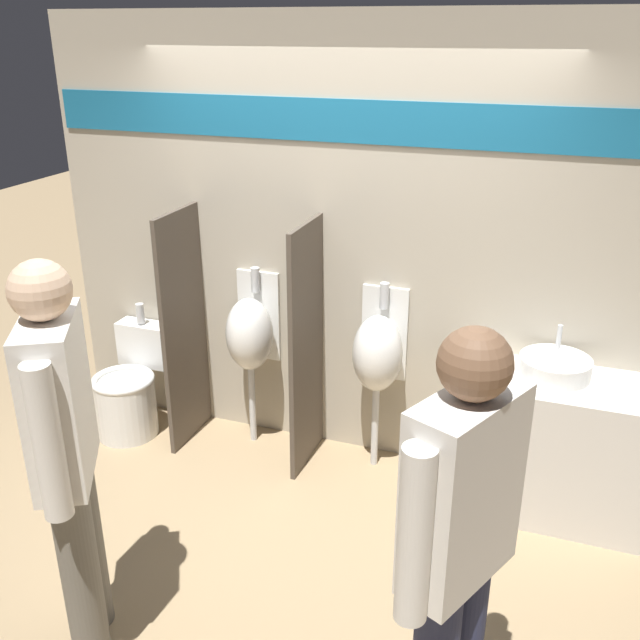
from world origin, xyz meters
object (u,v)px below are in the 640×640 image
object	(u,v)px
toilet	(130,392)
urinal_near_counter	(250,334)
urinal_far	(378,353)
sink_basin	(555,367)
cell_phone	(499,379)
person_with_lanyard	(65,449)
person_in_vest	(458,545)

from	to	relation	value
toilet	urinal_near_counter	bearing A→B (deg)	11.65
urinal_near_counter	toilet	xyz separation A→B (m)	(-0.85, -0.18, -0.49)
urinal_near_counter	urinal_far	size ratio (longest dim) A/B	1.00
sink_basin	urinal_near_counter	world-z (taller)	urinal_near_counter
urinal_far	urinal_near_counter	bearing A→B (deg)	180.00
cell_phone	sink_basin	bearing A→B (deg)	29.86
urinal_far	toilet	distance (m)	1.78
urinal_near_counter	person_with_lanyard	distance (m)	1.81
sink_basin	person_in_vest	bearing A→B (deg)	-97.63
person_in_vest	urinal_far	bearing A→B (deg)	47.42
cell_phone	toilet	world-z (taller)	toilet
cell_phone	toilet	bearing A→B (deg)	179.10
urinal_far	toilet	xyz separation A→B (m)	(-1.70, -0.18, -0.49)
urinal_near_counter	urinal_far	bearing A→B (deg)	0.00
urinal_near_counter	toilet	world-z (taller)	urinal_near_counter
urinal_near_counter	sink_basin	bearing A→B (deg)	-1.72
urinal_far	person_with_lanyard	size ratio (longest dim) A/B	0.66
urinal_near_counter	person_in_vest	xyz separation A→B (m)	(1.63, -1.81, 0.21)
sink_basin	toilet	size ratio (longest dim) A/B	0.45
toilet	person_with_lanyard	size ratio (longest dim) A/B	0.47
toilet	person_with_lanyard	xyz separation A→B (m)	(0.86, -1.62, 0.71)
urinal_near_counter	person_with_lanyard	world-z (taller)	person_with_lanyard
person_with_lanyard	urinal_near_counter	bearing A→B (deg)	-29.91
person_in_vest	sink_basin	bearing A→B (deg)	16.46
toilet	cell_phone	bearing A→B (deg)	-0.90
sink_basin	cell_phone	world-z (taller)	sink_basin
person_with_lanyard	toilet	bearing A→B (deg)	-2.30
sink_basin	person_with_lanyard	xyz separation A→B (m)	(-1.85, -1.74, 0.12)
urinal_far	person_in_vest	size ratio (longest dim) A/B	0.67
urinal_near_counter	cell_phone	bearing A→B (deg)	-7.65
person_in_vest	cell_phone	bearing A→B (deg)	25.51
cell_phone	urinal_near_counter	xyz separation A→B (m)	(-1.59, 0.21, -0.05)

